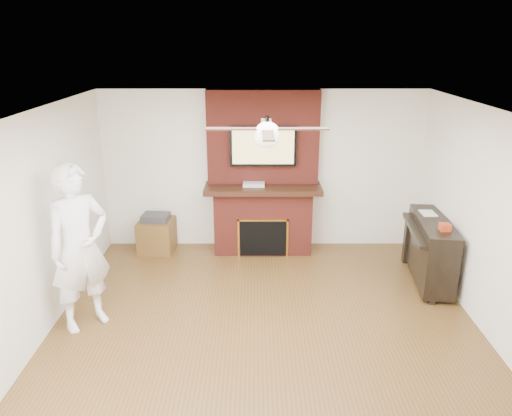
{
  "coord_description": "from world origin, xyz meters",
  "views": [
    {
      "loc": [
        -0.12,
        -4.85,
        3.22
      ],
      "look_at": [
        -0.11,
        0.9,
        1.25
      ],
      "focal_mm": 35.0,
      "sensor_mm": 36.0,
      "label": 1
    }
  ],
  "objects_px": {
    "side_table": "(157,234)",
    "piano": "(430,249)",
    "person": "(80,248)",
    "fireplace": "(263,189)"
  },
  "relations": [
    {
      "from": "person",
      "to": "piano",
      "type": "bearing_deg",
      "value": -29.79
    },
    {
      "from": "side_table",
      "to": "piano",
      "type": "distance_m",
      "value": 4.1
    },
    {
      "from": "side_table",
      "to": "person",
      "type": "bearing_deg",
      "value": -96.81
    },
    {
      "from": "fireplace",
      "to": "person",
      "type": "xyz_separation_m",
      "value": [
        -2.1,
        -2.23,
        -0.01
      ]
    },
    {
      "from": "person",
      "to": "side_table",
      "type": "distance_m",
      "value": 2.31
    },
    {
      "from": "side_table",
      "to": "piano",
      "type": "bearing_deg",
      "value": -10.79
    },
    {
      "from": "fireplace",
      "to": "person",
      "type": "distance_m",
      "value": 3.06
    },
    {
      "from": "person",
      "to": "piano",
      "type": "xyz_separation_m",
      "value": [
        4.38,
        1.09,
        -0.5
      ]
    },
    {
      "from": "fireplace",
      "to": "person",
      "type": "relative_size",
      "value": 1.28
    },
    {
      "from": "fireplace",
      "to": "side_table",
      "type": "relative_size",
      "value": 4.1
    }
  ]
}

